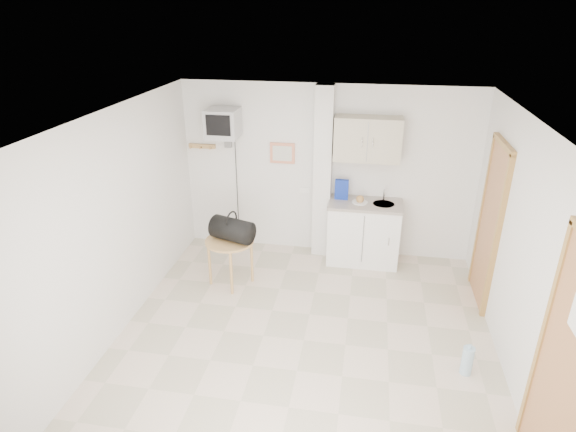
% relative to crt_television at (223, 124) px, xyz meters
% --- Properties ---
extents(ground, '(4.50, 4.50, 0.00)m').
position_rel_crt_television_xyz_m(ground, '(1.45, -2.02, -1.94)').
color(ground, beige).
rests_on(ground, ground).
extents(room_envelope, '(4.24, 4.54, 2.55)m').
position_rel_crt_television_xyz_m(room_envelope, '(1.69, -1.93, -0.40)').
color(room_envelope, white).
rests_on(room_envelope, ground).
extents(kitchenette, '(1.03, 0.58, 2.10)m').
position_rel_crt_television_xyz_m(kitchenette, '(2.02, -0.02, -1.13)').
color(kitchenette, white).
rests_on(kitchenette, ground).
extents(crt_television, '(0.44, 0.45, 2.15)m').
position_rel_crt_television_xyz_m(crt_television, '(0.00, 0.00, 0.00)').
color(crt_television, slate).
rests_on(crt_television, ground).
extents(round_table, '(0.64, 0.64, 0.65)m').
position_rel_crt_television_xyz_m(round_table, '(0.31, -0.97, -1.37)').
color(round_table, tan).
rests_on(round_table, ground).
extents(duffel_bag, '(0.62, 0.46, 0.41)m').
position_rel_crt_television_xyz_m(duffel_bag, '(0.35, -0.97, -1.14)').
color(duffel_bag, black).
rests_on(duffel_bag, round_table).
extents(water_bottle, '(0.12, 0.12, 0.35)m').
position_rel_crt_television_xyz_m(water_bottle, '(3.16, -2.25, -1.78)').
color(water_bottle, '#9EC2D9').
rests_on(water_bottle, ground).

